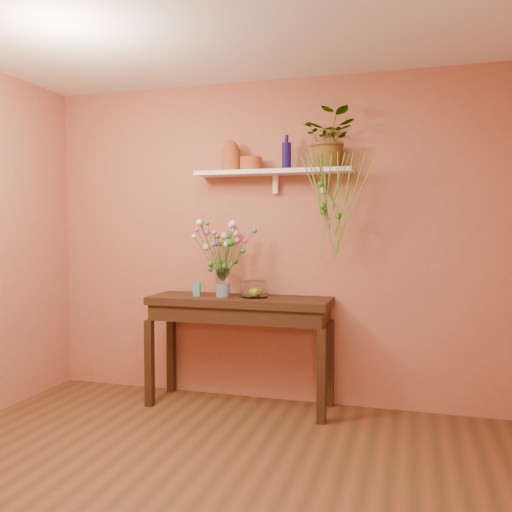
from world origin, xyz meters
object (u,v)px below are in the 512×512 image
Objects in this scene: terracotta_jug at (231,157)px; blue_bottle at (287,155)px; spider_plant at (330,139)px; glass_vase at (223,285)px; glass_bowl at (254,290)px; sideboard at (240,313)px; bouquet at (222,242)px.

blue_bottle is at bearing -1.26° from terracotta_jug.
spider_plant is at bearing 0.06° from terracotta_jug.
glass_bowl is at bearing 13.84° from glass_vase.
sideboard is 3.27× the size of spider_plant.
glass_vase is at bearing -159.55° from sideboard.
terracotta_jug is at bearing -179.94° from spider_plant.
blue_bottle is 0.61× the size of spider_plant.
glass_bowl is (0.25, 0.06, -0.04)m from glass_vase.
spider_plant is at bearing 1.88° from blue_bottle.
glass_vase is (-0.13, -0.05, 0.23)m from sideboard.
sideboard is 2.54× the size of bouquet.
sideboard is 6.32× the size of glass_vase.
spider_plant is (0.71, 0.12, 1.39)m from sideboard.
glass_vase is at bearing -166.16° from glass_bowl.
spider_plant reaches higher than sideboard.
terracotta_jug is (-0.11, 0.12, 1.29)m from sideboard.
spider_plant is at bearing 11.39° from bouquet.
glass_bowl is (0.23, -0.11, -1.10)m from terracotta_jug.
blue_bottle reaches higher than glass_vase.
blue_bottle reaches higher than terracotta_jug.
spider_plant reaches higher than terracotta_jug.
spider_plant is 2.10× the size of glass_bowl.
sideboard is 5.88× the size of terracotta_jug.
blue_bottle is 0.36m from spider_plant.
glass_vase is 0.26m from glass_bowl.
blue_bottle is at bearing 16.92° from sideboard.
bouquet is (-0.49, -0.16, -0.70)m from blue_bottle.
sideboard is at bearing -173.64° from glass_bowl.
bouquet is at bearing -162.30° from blue_bottle.
bouquet is at bearing -160.16° from sideboard.
spider_plant is (0.35, 0.01, 0.11)m from blue_bottle.
blue_bottle is 1.17× the size of glass_vase.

